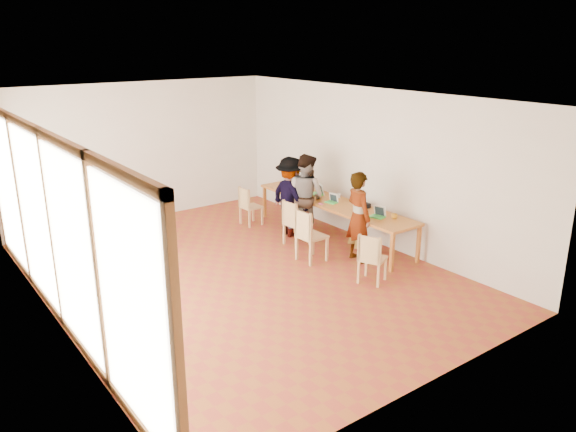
% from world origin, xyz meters
% --- Properties ---
extents(ground, '(8.00, 8.00, 0.00)m').
position_xyz_m(ground, '(0.00, 0.00, 0.00)').
color(ground, '#9A3925').
rests_on(ground, ground).
extents(wall_back, '(6.00, 0.10, 3.00)m').
position_xyz_m(wall_back, '(0.00, 4.00, 1.50)').
color(wall_back, beige).
rests_on(wall_back, ground).
extents(wall_front, '(6.00, 0.10, 3.00)m').
position_xyz_m(wall_front, '(0.00, -4.00, 1.50)').
color(wall_front, beige).
rests_on(wall_front, ground).
extents(wall_right, '(0.10, 8.00, 3.00)m').
position_xyz_m(wall_right, '(3.00, 0.00, 1.50)').
color(wall_right, beige).
rests_on(wall_right, ground).
extents(window_wall, '(0.10, 8.00, 3.00)m').
position_xyz_m(window_wall, '(-2.96, 0.00, 1.50)').
color(window_wall, white).
rests_on(window_wall, ground).
extents(ceiling, '(6.00, 8.00, 0.04)m').
position_xyz_m(ceiling, '(0.00, 0.00, 3.02)').
color(ceiling, white).
rests_on(ceiling, wall_back).
extents(communal_table, '(0.80, 4.00, 0.75)m').
position_xyz_m(communal_table, '(2.50, 0.50, 0.70)').
color(communal_table, '#B46828').
rests_on(communal_table, ground).
extents(side_table, '(0.90, 0.90, 0.75)m').
position_xyz_m(side_table, '(-1.73, 2.72, 0.67)').
color(side_table, '#B46828').
rests_on(side_table, ground).
extents(chair_near, '(0.53, 0.53, 0.46)m').
position_xyz_m(chair_near, '(1.51, -1.58, 0.53)').
color(chair_near, tan).
rests_on(chair_near, ground).
extents(chair_mid, '(0.47, 0.47, 0.52)m').
position_xyz_m(chair_mid, '(1.28, -0.22, 0.59)').
color(chair_mid, tan).
rests_on(chair_mid, ground).
extents(chair_far, '(0.45, 0.45, 0.48)m').
position_xyz_m(chair_far, '(1.57, 0.59, 0.55)').
color(chair_far, tan).
rests_on(chair_far, ground).
extents(chair_empty, '(0.40, 0.40, 0.45)m').
position_xyz_m(chair_empty, '(1.53, 2.16, 0.52)').
color(chair_empty, tan).
rests_on(chair_empty, ground).
extents(chair_spare, '(0.63, 0.63, 0.54)m').
position_xyz_m(chair_spare, '(-1.08, 2.37, 0.62)').
color(chair_spare, tan).
rests_on(chair_spare, ground).
extents(person_near, '(0.50, 0.67, 1.66)m').
position_xyz_m(person_near, '(2.05, -0.70, 0.83)').
color(person_near, gray).
rests_on(person_near, ground).
extents(person_mid, '(0.82, 0.96, 1.71)m').
position_xyz_m(person_mid, '(2.09, 0.87, 0.86)').
color(person_mid, gray).
rests_on(person_mid, ground).
extents(person_far, '(0.63, 1.07, 1.63)m').
position_xyz_m(person_far, '(1.90, 1.12, 0.81)').
color(person_far, gray).
rests_on(person_far, ground).
extents(laptop_near, '(0.27, 0.29, 0.22)m').
position_xyz_m(laptop_near, '(2.51, -0.74, 0.81)').
color(laptop_near, green).
rests_on(laptop_near, communal_table).
extents(laptop_mid, '(0.23, 0.25, 0.18)m').
position_xyz_m(laptop_mid, '(2.46, 0.47, 0.80)').
color(laptop_mid, green).
rests_on(laptop_mid, communal_table).
extents(laptop_far, '(0.30, 0.32, 0.22)m').
position_xyz_m(laptop_far, '(2.63, 1.10, 0.81)').
color(laptop_far, green).
rests_on(laptop_far, communal_table).
extents(yellow_mug, '(0.14, 0.14, 0.09)m').
position_xyz_m(yellow_mug, '(2.67, -0.99, 0.80)').
color(yellow_mug, orange).
rests_on(yellow_mug, communal_table).
extents(green_bottle, '(0.07, 0.07, 0.28)m').
position_xyz_m(green_bottle, '(2.42, 1.46, 0.89)').
color(green_bottle, '#188023').
rests_on(green_bottle, communal_table).
extents(clear_glass, '(0.07, 0.07, 0.09)m').
position_xyz_m(clear_glass, '(2.79, 0.67, 0.80)').
color(clear_glass, silver).
rests_on(clear_glass, communal_table).
extents(condiment_cup, '(0.08, 0.08, 0.06)m').
position_xyz_m(condiment_cup, '(2.46, 2.17, 0.78)').
color(condiment_cup, white).
rests_on(condiment_cup, communal_table).
extents(pink_phone, '(0.05, 0.10, 0.01)m').
position_xyz_m(pink_phone, '(2.19, 0.52, 0.76)').
color(pink_phone, '#F0568C').
rests_on(pink_phone, communal_table).
extents(black_pouch, '(0.16, 0.26, 0.09)m').
position_xyz_m(black_pouch, '(2.72, -0.13, 0.80)').
color(black_pouch, black).
rests_on(black_pouch, communal_table).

